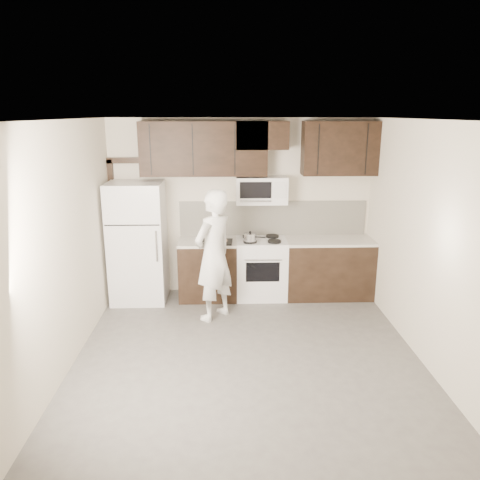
{
  "coord_description": "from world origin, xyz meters",
  "views": [
    {
      "loc": [
        -0.25,
        -4.86,
        2.77
      ],
      "look_at": [
        -0.06,
        0.9,
        1.19
      ],
      "focal_mm": 35.0,
      "sensor_mm": 36.0,
      "label": 1
    }
  ],
  "objects_px": {
    "microwave": "(261,190)",
    "refrigerator": "(138,242)",
    "stove": "(261,268)",
    "person": "(214,255)"
  },
  "relations": [
    {
      "from": "microwave",
      "to": "refrigerator",
      "type": "relative_size",
      "value": 0.42
    },
    {
      "from": "stove",
      "to": "person",
      "type": "relative_size",
      "value": 0.52
    },
    {
      "from": "stove",
      "to": "person",
      "type": "distance_m",
      "value": 1.13
    },
    {
      "from": "microwave",
      "to": "refrigerator",
      "type": "xyz_separation_m",
      "value": [
        -1.85,
        -0.17,
        -0.75
      ]
    },
    {
      "from": "microwave",
      "to": "refrigerator",
      "type": "height_order",
      "value": "microwave"
    },
    {
      "from": "microwave",
      "to": "person",
      "type": "distance_m",
      "value": 1.35
    },
    {
      "from": "microwave",
      "to": "person",
      "type": "xyz_separation_m",
      "value": [
        -0.71,
        -0.88,
        -0.75
      ]
    },
    {
      "from": "stove",
      "to": "microwave",
      "type": "bearing_deg",
      "value": 90.1
    },
    {
      "from": "stove",
      "to": "microwave",
      "type": "distance_m",
      "value": 1.2
    },
    {
      "from": "refrigerator",
      "to": "person",
      "type": "bearing_deg",
      "value": -31.86
    }
  ]
}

